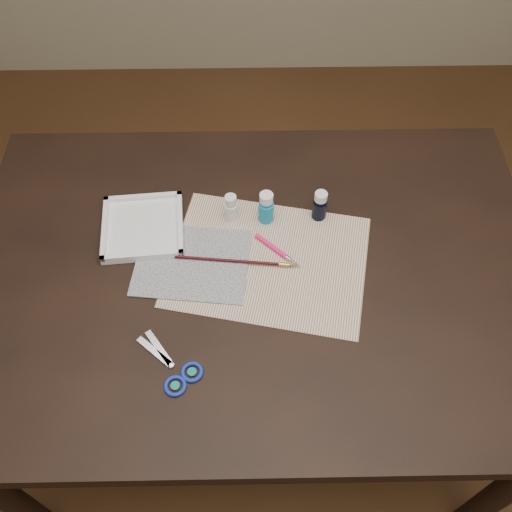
{
  "coord_description": "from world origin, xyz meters",
  "views": [
    {
      "loc": [
        -0.01,
        -0.72,
        1.8
      ],
      "look_at": [
        0.0,
        0.0,
        0.8
      ],
      "focal_mm": 40.0,
      "sensor_mm": 36.0,
      "label": 1
    }
  ],
  "objects_px": {
    "paint_bottle_cyan": "(266,207)",
    "scissors": "(164,362)",
    "paper": "(268,261)",
    "paint_bottle_navy": "(320,205)",
    "canvas": "(192,262)",
    "palette_tray": "(143,227)",
    "paint_bottle_white": "(231,208)"
  },
  "relations": [
    {
      "from": "paint_bottle_navy",
      "to": "paint_bottle_white",
      "type": "bearing_deg",
      "value": -179.84
    },
    {
      "from": "paint_bottle_cyan",
      "to": "scissors",
      "type": "distance_m",
      "value": 0.43
    },
    {
      "from": "paint_bottle_white",
      "to": "palette_tray",
      "type": "height_order",
      "value": "paint_bottle_white"
    },
    {
      "from": "paint_bottle_cyan",
      "to": "paint_bottle_navy",
      "type": "xyz_separation_m",
      "value": [
        0.13,
        0.01,
        -0.0
      ]
    },
    {
      "from": "paper",
      "to": "paint_bottle_white",
      "type": "bearing_deg",
      "value": 123.43
    },
    {
      "from": "paint_bottle_navy",
      "to": "scissors",
      "type": "bearing_deg",
      "value": -132.08
    },
    {
      "from": "canvas",
      "to": "palette_tray",
      "type": "relative_size",
      "value": 1.35
    },
    {
      "from": "paper",
      "to": "scissors",
      "type": "bearing_deg",
      "value": -131.09
    },
    {
      "from": "palette_tray",
      "to": "scissors",
      "type": "bearing_deg",
      "value": -77.63
    },
    {
      "from": "paper",
      "to": "paint_bottle_white",
      "type": "distance_m",
      "value": 0.16
    },
    {
      "from": "paint_bottle_white",
      "to": "scissors",
      "type": "height_order",
      "value": "paint_bottle_white"
    },
    {
      "from": "paint_bottle_cyan",
      "to": "palette_tray",
      "type": "xyz_separation_m",
      "value": [
        -0.29,
        -0.03,
        -0.03
      ]
    },
    {
      "from": "paper",
      "to": "paint_bottle_white",
      "type": "height_order",
      "value": "paint_bottle_white"
    },
    {
      "from": "scissors",
      "to": "paint_bottle_navy",
      "type": "bearing_deg",
      "value": -91.33
    },
    {
      "from": "paper",
      "to": "canvas",
      "type": "height_order",
      "value": "canvas"
    },
    {
      "from": "paint_bottle_navy",
      "to": "paint_bottle_cyan",
      "type": "bearing_deg",
      "value": -177.03
    },
    {
      "from": "paint_bottle_cyan",
      "to": "scissors",
      "type": "xyz_separation_m",
      "value": [
        -0.21,
        -0.37,
        -0.04
      ]
    },
    {
      "from": "canvas",
      "to": "paint_bottle_cyan",
      "type": "height_order",
      "value": "paint_bottle_cyan"
    },
    {
      "from": "paint_bottle_navy",
      "to": "palette_tray",
      "type": "height_order",
      "value": "paint_bottle_navy"
    },
    {
      "from": "paint_bottle_cyan",
      "to": "palette_tray",
      "type": "bearing_deg",
      "value": -174.81
    },
    {
      "from": "paper",
      "to": "palette_tray",
      "type": "bearing_deg",
      "value": 161.87
    },
    {
      "from": "canvas",
      "to": "paint_bottle_white",
      "type": "bearing_deg",
      "value": 56.15
    },
    {
      "from": "paper",
      "to": "palette_tray",
      "type": "distance_m",
      "value": 0.31
    },
    {
      "from": "paper",
      "to": "palette_tray",
      "type": "relative_size",
      "value": 2.34
    },
    {
      "from": "paper",
      "to": "paint_bottle_navy",
      "type": "distance_m",
      "value": 0.18
    },
    {
      "from": "palette_tray",
      "to": "paint_bottle_cyan",
      "type": "bearing_deg",
      "value": 5.19
    },
    {
      "from": "paper",
      "to": "canvas",
      "type": "relative_size",
      "value": 1.73
    },
    {
      "from": "canvas",
      "to": "paper",
      "type": "bearing_deg",
      "value": 1.19
    },
    {
      "from": "paper",
      "to": "paint_bottle_cyan",
      "type": "distance_m",
      "value": 0.13
    },
    {
      "from": "paper",
      "to": "paint_bottle_navy",
      "type": "xyz_separation_m",
      "value": [
        0.12,
        0.13,
        0.04
      ]
    },
    {
      "from": "scissors",
      "to": "paint_bottle_cyan",
      "type": "bearing_deg",
      "value": -79.3
    },
    {
      "from": "canvas",
      "to": "paint_bottle_navy",
      "type": "bearing_deg",
      "value": 24.02
    }
  ]
}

